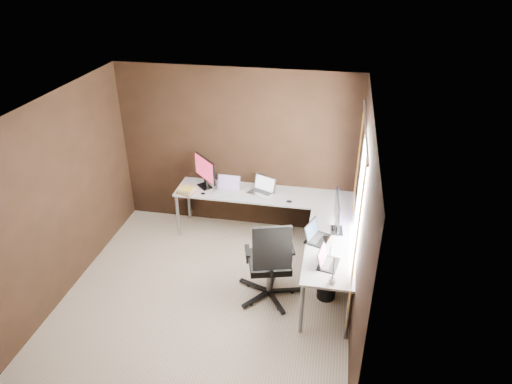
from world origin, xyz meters
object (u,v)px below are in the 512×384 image
monitor_right (337,212)px  wastebasket (326,288)px  laptop_silver (262,189)px  office_chair (270,275)px  drawer_pedestal (326,237)px  laptop_black_big (315,235)px  monitor_left (205,171)px  book_stack (186,191)px  desk_lamp (329,254)px  laptop_black_small (326,261)px  laptop_white (228,188)px

monitor_right → wastebasket: size_ratio=2.20×
laptop_silver → office_chair: bearing=-51.9°
drawer_pedestal → laptop_black_big: laptop_black_big is taller
monitor_left → wastebasket: (1.94, -1.30, -0.86)m
laptop_black_big → book_stack: laptop_black_big is taller
laptop_black_big → wastebasket: 0.71m
drawer_pedestal → desk_lamp: bearing=-87.8°
book_stack → wastebasket: (2.16, -1.05, -0.63)m
office_chair → monitor_left: bearing=114.8°
laptop_black_small → laptop_black_big: bearing=28.5°
laptop_silver → office_chair: 1.51m
drawer_pedestal → laptop_black_big: bearing=-100.2°
drawer_pedestal → laptop_black_small: bearing=-88.3°
drawer_pedestal → laptop_black_small: 1.27m
laptop_black_small → book_stack: laptop_black_small is taller
monitor_left → laptop_white: bearing=31.3°
laptop_white → laptop_silver: laptop_silver is taller
book_stack → wastebasket: size_ratio=1.08×
monitor_left → book_stack: 0.41m
drawer_pedestal → monitor_right: size_ratio=1.01×
laptop_black_big → office_chair: 0.76m
monitor_left → wastebasket: monitor_left is taller
laptop_white → laptop_black_big: laptop_white is taller
drawer_pedestal → monitor_left: monitor_left is taller
laptop_silver → laptop_black_big: size_ratio=1.09×
monitor_right → desk_lamp: bearing=171.3°
monitor_right → wastebasket: bearing=168.6°
laptop_white → drawer_pedestal: bearing=-9.3°
laptop_black_big → wastebasket: (0.19, -0.21, -0.64)m
desk_lamp → laptop_silver: bearing=132.3°
laptop_white → wastebasket: (1.57, -1.21, -0.64)m
drawer_pedestal → office_chair: 1.21m
monitor_right → laptop_black_small: 0.76m
laptop_black_small → laptop_silver: bearing=43.8°
laptop_white → wastebasket: size_ratio=1.30×
monitor_left → wastebasket: 2.49m
wastebasket → drawer_pedestal: bearing=94.4°
book_stack → office_chair: bearing=-39.1°
monitor_left → book_stack: (-0.23, -0.25, -0.23)m
laptop_black_big → drawer_pedestal: bearing=9.8°
laptop_black_small → book_stack: size_ratio=1.17×
monitor_left → book_stack: monitor_left is taller
book_stack → desk_lamp: 2.69m
laptop_silver → desk_lamp: bearing=-35.7°
monitor_right → book_stack: 2.31m
monitor_left → desk_lamp: 2.66m
drawer_pedestal → book_stack: 2.15m
book_stack → drawer_pedestal: bearing=-4.1°
laptop_white → laptop_black_small: laptop_white is taller
laptop_white → wastebasket: laptop_white is taller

